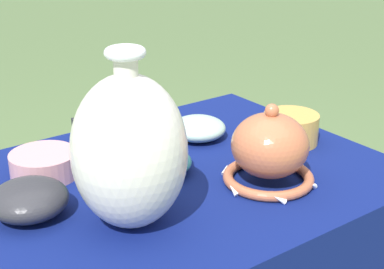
{
  "coord_description": "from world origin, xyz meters",
  "views": [
    {
      "loc": [
        -0.66,
        -0.95,
        1.25
      ],
      "look_at": [
        -0.02,
        -0.09,
        0.81
      ],
      "focal_mm": 55.0,
      "sensor_mm": 36.0,
      "label": 1
    }
  ],
  "objects_px": {
    "bowl_shallow_charcoal": "(29,199)",
    "bowl_shallow_teal": "(155,162)",
    "vase_tall_bulbous": "(129,151)",
    "vase_dome_bell": "(270,151)",
    "bowl_shallow_celadon": "(198,128)",
    "pot_squat_ochre": "(291,128)",
    "mosaic_tile_box": "(106,133)",
    "pot_squat_rose": "(44,164)"
  },
  "relations": [
    {
      "from": "bowl_shallow_teal",
      "to": "bowl_shallow_charcoal",
      "type": "bearing_deg",
      "value": -176.34
    },
    {
      "from": "bowl_shallow_celadon",
      "to": "pot_squat_ochre",
      "type": "relative_size",
      "value": 1.02
    },
    {
      "from": "bowl_shallow_charcoal",
      "to": "bowl_shallow_celadon",
      "type": "bearing_deg",
      "value": 13.5
    },
    {
      "from": "pot_squat_rose",
      "to": "bowl_shallow_teal",
      "type": "relative_size",
      "value": 0.91
    },
    {
      "from": "mosaic_tile_box",
      "to": "bowl_shallow_celadon",
      "type": "relative_size",
      "value": 1.14
    },
    {
      "from": "bowl_shallow_celadon",
      "to": "bowl_shallow_charcoal",
      "type": "height_order",
      "value": "bowl_shallow_charcoal"
    },
    {
      "from": "pot_squat_rose",
      "to": "bowl_shallow_teal",
      "type": "distance_m",
      "value": 0.24
    },
    {
      "from": "pot_squat_ochre",
      "to": "pot_squat_rose",
      "type": "height_order",
      "value": "pot_squat_ochre"
    },
    {
      "from": "vase_dome_bell",
      "to": "pot_squat_ochre",
      "type": "relative_size",
      "value": 1.52
    },
    {
      "from": "mosaic_tile_box",
      "to": "pot_squat_ochre",
      "type": "bearing_deg",
      "value": -23.2
    },
    {
      "from": "vase_tall_bulbous",
      "to": "bowl_shallow_charcoal",
      "type": "bearing_deg",
      "value": 136.37
    },
    {
      "from": "vase_dome_bell",
      "to": "mosaic_tile_box",
      "type": "height_order",
      "value": "vase_dome_bell"
    },
    {
      "from": "mosaic_tile_box",
      "to": "pot_squat_rose",
      "type": "xyz_separation_m",
      "value": [
        -0.19,
        -0.07,
        -0.01
      ]
    },
    {
      "from": "vase_dome_bell",
      "to": "bowl_shallow_celadon",
      "type": "height_order",
      "value": "vase_dome_bell"
    },
    {
      "from": "vase_tall_bulbous",
      "to": "pot_squat_rose",
      "type": "height_order",
      "value": "vase_tall_bulbous"
    },
    {
      "from": "bowl_shallow_celadon",
      "to": "bowl_shallow_teal",
      "type": "height_order",
      "value": "bowl_shallow_celadon"
    },
    {
      "from": "bowl_shallow_celadon",
      "to": "pot_squat_rose",
      "type": "distance_m",
      "value": 0.4
    },
    {
      "from": "vase_dome_bell",
      "to": "pot_squat_ochre",
      "type": "height_order",
      "value": "vase_dome_bell"
    },
    {
      "from": "vase_dome_bell",
      "to": "mosaic_tile_box",
      "type": "relative_size",
      "value": 1.31
    },
    {
      "from": "mosaic_tile_box",
      "to": "bowl_shallow_celadon",
      "type": "height_order",
      "value": "mosaic_tile_box"
    },
    {
      "from": "bowl_shallow_charcoal",
      "to": "bowl_shallow_teal",
      "type": "xyz_separation_m",
      "value": [
        0.3,
        0.02,
        -0.01
      ]
    },
    {
      "from": "bowl_shallow_charcoal",
      "to": "pot_squat_ochre",
      "type": "xyz_separation_m",
      "value": [
        0.65,
        -0.04,
        0.0
      ]
    },
    {
      "from": "vase_dome_bell",
      "to": "vase_tall_bulbous",
      "type": "bearing_deg",
      "value": 174.94
    },
    {
      "from": "vase_dome_bell",
      "to": "bowl_shallow_charcoal",
      "type": "bearing_deg",
      "value": 160.36
    },
    {
      "from": "vase_dome_bell",
      "to": "bowl_shallow_charcoal",
      "type": "xyz_separation_m",
      "value": [
        -0.46,
        0.16,
        -0.04
      ]
    },
    {
      "from": "mosaic_tile_box",
      "to": "bowl_shallow_charcoal",
      "type": "xyz_separation_m",
      "value": [
        -0.28,
        -0.21,
        0.0
      ]
    },
    {
      "from": "vase_dome_bell",
      "to": "bowl_shallow_celadon",
      "type": "xyz_separation_m",
      "value": [
        0.03,
        0.28,
        -0.04
      ]
    },
    {
      "from": "mosaic_tile_box",
      "to": "pot_squat_ochre",
      "type": "relative_size",
      "value": 1.16
    },
    {
      "from": "pot_squat_ochre",
      "to": "bowl_shallow_teal",
      "type": "distance_m",
      "value": 0.36
    },
    {
      "from": "vase_tall_bulbous",
      "to": "mosaic_tile_box",
      "type": "relative_size",
      "value": 2.13
    },
    {
      "from": "vase_tall_bulbous",
      "to": "pot_squat_ochre",
      "type": "relative_size",
      "value": 2.47
    },
    {
      "from": "vase_dome_bell",
      "to": "bowl_shallow_celadon",
      "type": "relative_size",
      "value": 1.5
    },
    {
      "from": "vase_dome_bell",
      "to": "mosaic_tile_box",
      "type": "xyz_separation_m",
      "value": [
        -0.18,
        0.38,
        -0.04
      ]
    },
    {
      "from": "vase_tall_bulbous",
      "to": "bowl_shallow_teal",
      "type": "height_order",
      "value": "vase_tall_bulbous"
    },
    {
      "from": "vase_tall_bulbous",
      "to": "pot_squat_rose",
      "type": "relative_size",
      "value": 2.28
    },
    {
      "from": "mosaic_tile_box",
      "to": "bowl_shallow_teal",
      "type": "relative_size",
      "value": 0.98
    },
    {
      "from": "bowl_shallow_celadon",
      "to": "pot_squat_ochre",
      "type": "xyz_separation_m",
      "value": [
        0.17,
        -0.15,
        0.01
      ]
    },
    {
      "from": "vase_dome_bell",
      "to": "pot_squat_rose",
      "type": "xyz_separation_m",
      "value": [
        -0.37,
        0.31,
        -0.04
      ]
    },
    {
      "from": "bowl_shallow_celadon",
      "to": "bowl_shallow_teal",
      "type": "bearing_deg",
      "value": -152.83
    },
    {
      "from": "vase_tall_bulbous",
      "to": "vase_dome_bell",
      "type": "relative_size",
      "value": 1.62
    },
    {
      "from": "vase_tall_bulbous",
      "to": "bowl_shallow_charcoal",
      "type": "distance_m",
      "value": 0.23
    },
    {
      "from": "bowl_shallow_celadon",
      "to": "bowl_shallow_charcoal",
      "type": "relative_size",
      "value": 0.92
    }
  ]
}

